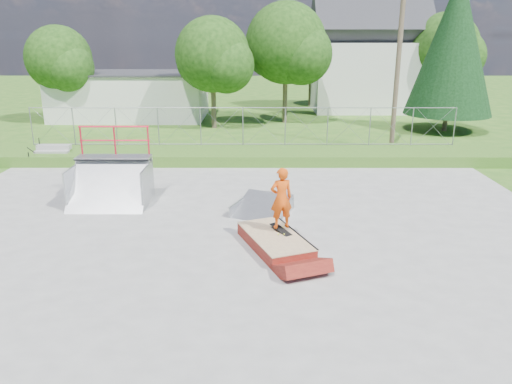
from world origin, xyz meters
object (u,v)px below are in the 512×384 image
at_px(skater, 281,201).
at_px(flat_bank_ramp, 262,207).
at_px(quarter_pipe, 108,169).
at_px(grind_box, 275,242).

bearing_deg(skater, flat_bank_ramp, -94.08).
bearing_deg(skater, quarter_pipe, -46.39).
xyz_separation_m(grind_box, quarter_pipe, (-5.43, 3.60, 1.07)).
bearing_deg(grind_box, skater, 36.66).
relative_size(flat_bank_ramp, skater, 1.02).
bearing_deg(quarter_pipe, flat_bank_ramp, -10.30).
distance_m(quarter_pipe, flat_bank_ramp, 5.28).
distance_m(grind_box, skater, 1.12).
distance_m(grind_box, flat_bank_ramp, 2.70).
relative_size(grind_box, quarter_pipe, 1.14).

